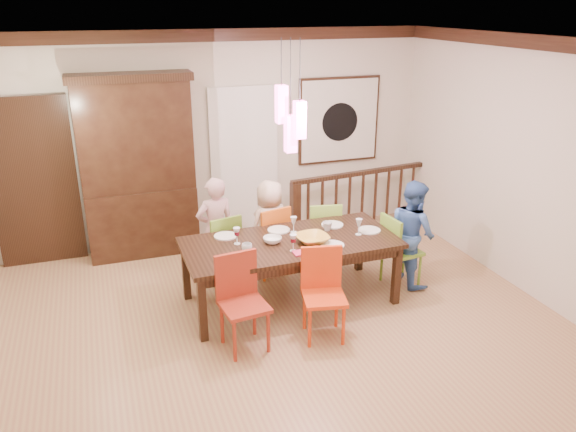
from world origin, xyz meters
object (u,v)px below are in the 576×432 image
object	(u,v)px
balustrade	(362,201)
person_end_right	(412,233)
dining_table	(290,247)
chair_far_left	(220,243)
china_hutch	(138,167)
person_far_mid	(270,226)
person_far_left	(216,230)
chair_end_right	(402,245)

from	to	relation	value
balustrade	person_end_right	bearing A→B (deg)	-101.78
dining_table	person_end_right	world-z (taller)	person_end_right
balustrade	dining_table	bearing A→B (deg)	-143.39
dining_table	person_end_right	size ratio (longest dim) A/B	1.84
chair_far_left	china_hutch	xyz separation A→B (m)	(-0.79, 1.17, 0.70)
dining_table	person_far_mid	xyz separation A→B (m)	(0.03, 0.84, -0.08)
balustrade	person_far_left	bearing A→B (deg)	-168.86
chair_end_right	person_far_mid	bearing A→B (deg)	51.43
balustrade	person_end_right	size ratio (longest dim) A/B	1.80
chair_far_left	person_far_mid	size ratio (longest dim) A/B	0.74
balustrade	person_far_mid	bearing A→B (deg)	-162.55
dining_table	china_hutch	distance (m)	2.45
chair_end_right	person_far_left	size ratio (longest dim) A/B	0.68
dining_table	china_hutch	size ratio (longest dim) A/B	0.99
balustrade	person_far_mid	world-z (taller)	person_far_mid
chair_far_left	chair_end_right	size ratio (longest dim) A/B	0.99
dining_table	person_end_right	distance (m)	1.53
balustrade	person_far_left	distance (m)	2.46
china_hutch	person_far_left	distance (m)	1.44
chair_far_left	dining_table	bearing A→B (deg)	116.05
chair_end_right	china_hutch	size ratio (longest dim) A/B	0.37
dining_table	chair_far_left	size ratio (longest dim) A/B	2.70
chair_far_left	person_end_right	bearing A→B (deg)	146.31
china_hutch	person_far_left	bearing A→B (deg)	-55.17
dining_table	person_far_mid	bearing A→B (deg)	87.25
dining_table	person_far_mid	size ratio (longest dim) A/B	2.00
person_far_mid	person_end_right	xyz separation A→B (m)	(1.50, -0.87, 0.05)
dining_table	chair_end_right	distance (m)	1.41
person_far_left	person_end_right	size ratio (longest dim) A/B	1.01
chair_end_right	person_far_mid	distance (m)	1.63
china_hutch	balustrade	size ratio (longest dim) A/B	1.03
balustrade	person_far_left	size ratio (longest dim) A/B	1.78
chair_end_right	person_far_left	world-z (taller)	person_far_left
china_hutch	balustrade	world-z (taller)	china_hutch
chair_end_right	person_far_left	bearing A→B (deg)	61.36
balustrade	chair_far_left	bearing A→B (deg)	-167.04
person_far_left	china_hutch	bearing A→B (deg)	-63.01
chair_far_left	chair_end_right	world-z (taller)	chair_end_right
dining_table	balustrade	size ratio (longest dim) A/B	1.02
chair_far_left	china_hutch	bearing A→B (deg)	-69.44
person_end_right	chair_far_left	bearing A→B (deg)	64.59
person_far_mid	china_hutch	bearing A→B (deg)	-53.61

